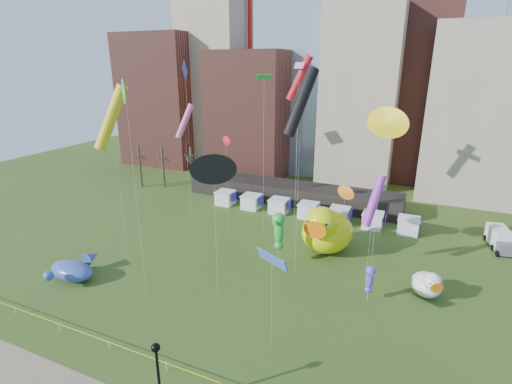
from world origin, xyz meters
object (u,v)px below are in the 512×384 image
at_px(big_duck, 326,230).
at_px(whale_inflatable, 73,269).
at_px(seahorse_purple, 370,277).
at_px(lamppost, 158,370).
at_px(seahorse_green, 279,228).
at_px(small_duck, 427,284).
at_px(box_truck, 500,239).

height_order(big_duck, whale_inflatable, big_duck).
bearing_deg(seahorse_purple, big_duck, 108.09).
bearing_deg(lamppost, seahorse_green, 89.59).
distance_m(small_duck, whale_inflatable, 39.19).
xyz_separation_m(big_duck, lamppost, (-4.50, -28.67, 0.49)).
distance_m(big_duck, seahorse_purple, 11.43).
bearing_deg(seahorse_green, whale_inflatable, -144.59).
height_order(big_duck, seahorse_purple, big_duck).
bearing_deg(seahorse_purple, whale_inflatable, 177.33).
distance_m(big_duck, small_duck, 13.69).
height_order(seahorse_purple, lamppost, lamppost).
bearing_deg(small_duck, seahorse_purple, -172.23).
relative_size(seahorse_purple, whale_inflatable, 0.58).
xyz_separation_m(seahorse_green, box_truck, (25.41, 16.53, -3.65)).
bearing_deg(whale_inflatable, seahorse_purple, 16.69).
relative_size(big_duck, seahorse_purple, 2.21).
bearing_deg(big_duck, box_truck, 33.13).
relative_size(small_duck, seahorse_green, 0.67).
bearing_deg(lamppost, box_truck, 57.00).
xyz_separation_m(small_duck, lamppost, (-16.89, -23.09, 2.16)).
distance_m(big_duck, box_truck, 23.70).
distance_m(big_duck, seahorse_green, 7.49).
xyz_separation_m(big_duck, small_duck, (12.39, -5.59, -1.67)).
bearing_deg(big_duck, lamppost, -92.71).
distance_m(small_duck, box_truck, 18.46).
height_order(whale_inflatable, box_truck, box_truck).
relative_size(small_duck, whale_inflatable, 0.63).
xyz_separation_m(big_duck, seahorse_purple, (6.83, -9.16, -0.27)).
bearing_deg(lamppost, seahorse_purple, 59.86).
distance_m(seahorse_green, seahorse_purple, 11.83).
bearing_deg(big_duck, seahorse_green, -120.44).
bearing_deg(big_duck, seahorse_purple, -47.08).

